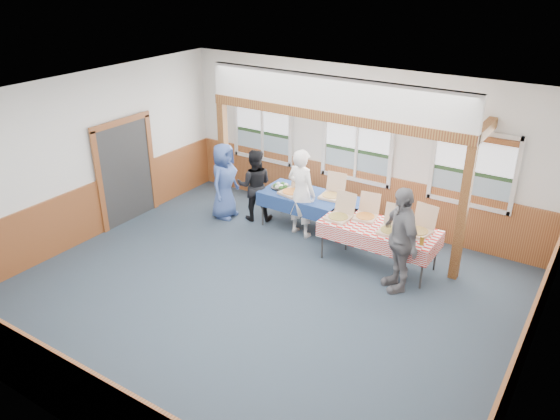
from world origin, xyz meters
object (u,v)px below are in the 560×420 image
(man_blue, at_px, (224,181))
(person_grey, at_px, (400,239))
(table_left, at_px, (312,198))
(woman_black, at_px, (255,185))
(table_right, at_px, (379,229))
(woman_white, at_px, (301,193))

(man_blue, xyz_separation_m, person_grey, (4.12, -0.63, 0.10))
(table_left, distance_m, woman_black, 1.29)
(table_right, relative_size, woman_black, 1.35)
(table_left, relative_size, woman_black, 1.47)
(table_right, height_order, man_blue, man_blue)
(table_left, relative_size, woman_white, 1.26)
(table_left, height_order, table_right, same)
(person_grey, bearing_deg, woman_black, -149.96)
(person_grey, bearing_deg, woman_white, -154.65)
(table_left, bearing_deg, person_grey, -14.13)
(woman_white, distance_m, person_grey, 2.48)
(table_left, height_order, person_grey, person_grey)
(woman_white, xyz_separation_m, woman_black, (-1.18, 0.09, -0.13))
(table_right, xyz_separation_m, woman_white, (-1.77, 0.26, 0.19))
(table_left, xyz_separation_m, person_grey, (2.25, -1.07, 0.20))
(table_left, distance_m, table_right, 1.75)
(table_right, bearing_deg, woman_white, 170.78)
(woman_white, height_order, man_blue, woman_white)
(table_right, height_order, person_grey, person_grey)
(table_left, bearing_deg, man_blue, -155.20)
(woman_black, bearing_deg, person_grey, 135.09)
(woman_white, height_order, woman_black, woman_white)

